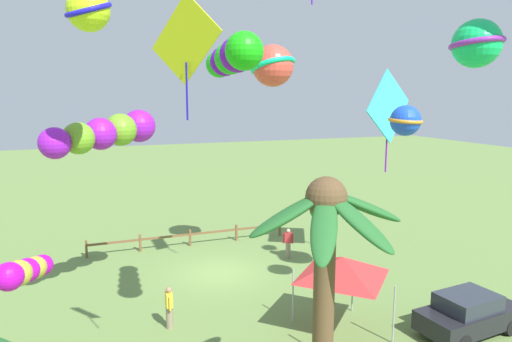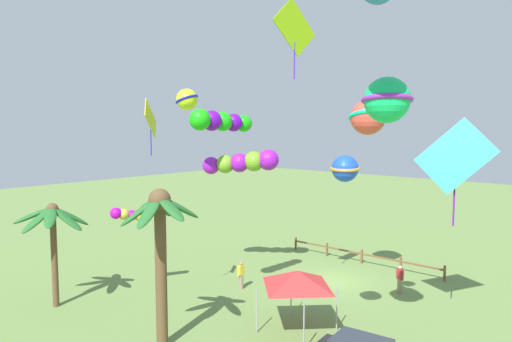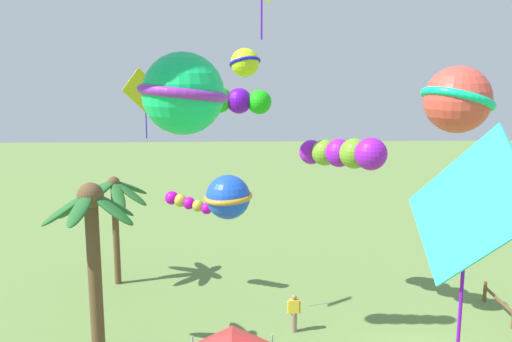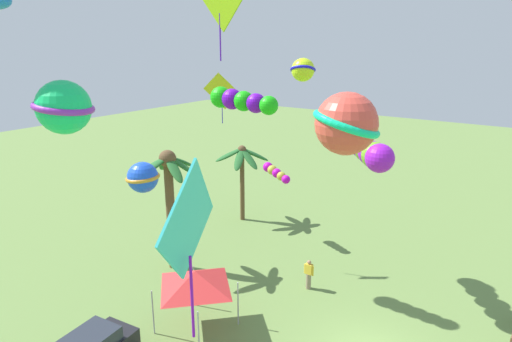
% 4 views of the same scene
% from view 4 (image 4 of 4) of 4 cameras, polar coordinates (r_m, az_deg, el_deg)
% --- Properties ---
extents(palm_tree_0, '(3.68, 3.40, 6.76)m').
position_cam_4_polar(palm_tree_0, '(23.88, -11.24, -1.62)').
color(palm_tree_0, brown).
rests_on(palm_tree_0, ground).
extents(palm_tree_1, '(3.70, 3.63, 5.43)m').
position_cam_4_polar(palm_tree_1, '(30.18, -1.88, 1.38)').
color(palm_tree_1, brown).
rests_on(palm_tree_1, ground).
extents(spectator_0, '(0.26, 0.55, 1.59)m').
position_cam_4_polar(spectator_0, '(23.09, 6.88, -13.18)').
color(spectator_0, gray).
rests_on(spectator_0, ground).
extents(festival_tent, '(2.86, 2.86, 2.85)m').
position_cam_4_polar(festival_tent, '(19.39, -7.95, -13.75)').
color(festival_tent, '#9E9EA3').
rests_on(festival_tent, ground).
extents(kite_diamond_0, '(3.30, 1.38, 4.88)m').
position_cam_4_polar(kite_diamond_0, '(10.64, -8.76, -7.11)').
color(kite_diamond_0, '#36D1D0').
extents(kite_ball_1, '(2.86, 2.85, 1.91)m').
position_cam_4_polar(kite_ball_1, '(13.46, 11.67, 6.05)').
color(kite_ball_1, '#E84B3C').
extents(kite_ball_2, '(2.51, 2.51, 1.66)m').
position_cam_4_polar(kite_ball_2, '(14.76, -23.75, 7.60)').
color(kite_ball_2, '#14CF66').
extents(kite_ball_3, '(1.62, 1.63, 1.09)m').
position_cam_4_polar(kite_ball_3, '(15.87, -14.52, -0.81)').
color(kite_ball_3, blue).
extents(kite_tube_4, '(4.25, 3.17, 1.59)m').
position_cam_4_polar(kite_tube_4, '(21.52, 14.80, 2.24)').
color(kite_tube_4, '#9A19D2').
extents(kite_ball_5, '(1.73, 1.75, 1.19)m').
position_cam_4_polar(kite_ball_5, '(23.07, 6.13, 12.96)').
color(kite_ball_5, '#C7EE1D').
extents(kite_diamond_6, '(1.24, 1.54, 2.70)m').
position_cam_4_polar(kite_diamond_6, '(23.76, -4.48, 10.25)').
color(kite_diamond_6, '#CDD818').
extents(kite_tube_8, '(1.09, 3.80, 1.10)m').
position_cam_4_polar(kite_tube_8, '(20.63, -2.00, 9.15)').
color(kite_tube_8, '#17C112').
extents(kite_tube_10, '(1.11, 2.22, 0.97)m').
position_cam_4_polar(kite_tube_10, '(27.04, 2.56, -0.17)').
color(kite_tube_10, '#C20CC3').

